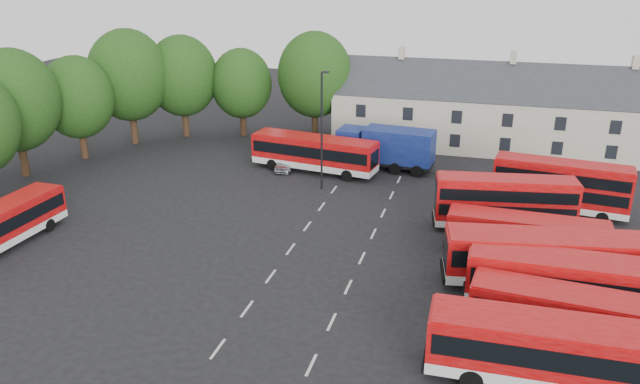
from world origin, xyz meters
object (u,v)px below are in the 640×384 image
Objects in this scene: bus_dd_south at (505,201)px; box_truck at (387,146)px; bus_row_a at (561,350)px; lamppost at (322,128)px; silver_car at (284,163)px.

bus_dd_south is 15.66m from box_truck.
lamppost is (-17.53, 22.41, 3.37)m from bus_row_a.
lamppost reaches higher than box_truck.
silver_car is (-9.18, -2.73, -1.54)m from box_truck.
box_truck is 8.72m from lamppost.
lamppost is (-15.01, 4.70, 3.10)m from bus_dd_south.
silver_car is (-22.30, 26.49, -1.39)m from bus_row_a.
bus_row_a is 1.19× the size of lamppost.
box_truck is 0.90× the size of lamppost.
bus_dd_south is 1.00× the size of lamppost.
lamppost is at bearing 153.75° from bus_dd_south.
lamppost reaches higher than bus_row_a.
silver_car is 0.38× the size of lamppost.
bus_row_a is 3.15× the size of silver_car.
bus_row_a is at bearing -59.87° from box_truck.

